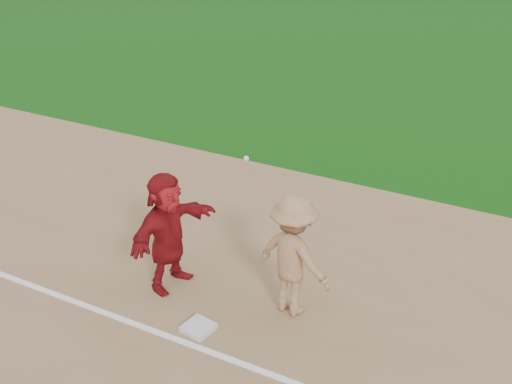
% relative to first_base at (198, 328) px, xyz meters
% --- Properties ---
extents(ground, '(160.00, 160.00, 0.00)m').
position_rel_first_base_xyz_m(ground, '(-0.13, 0.48, -0.06)').
color(ground, '#124A0E').
rests_on(ground, ground).
extents(foul_line, '(60.00, 0.10, 0.01)m').
position_rel_first_base_xyz_m(foul_line, '(-0.13, -0.32, -0.04)').
color(foul_line, white).
rests_on(foul_line, infield_dirt).
extents(first_base, '(0.44, 0.44, 0.09)m').
position_rel_first_base_xyz_m(first_base, '(0.00, 0.00, 0.00)').
color(first_base, silver).
rests_on(first_base, infield_dirt).
extents(base_runner, '(0.79, 1.83, 1.91)m').
position_rel_first_base_xyz_m(base_runner, '(-0.99, 0.76, 0.91)').
color(base_runner, maroon).
rests_on(base_runner, infield_dirt).
extents(first_base_play, '(1.32, 0.93, 2.46)m').
position_rel_first_base_xyz_m(first_base_play, '(0.97, 1.05, 0.89)').
color(first_base_play, gray).
rests_on(first_base_play, infield_dirt).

